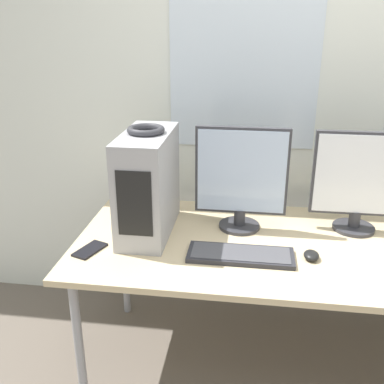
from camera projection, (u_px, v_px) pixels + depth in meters
wall_back at (354, 81)px, 2.25m from camera, size 8.00×0.07×2.70m
desk at (358, 256)px, 1.98m from camera, size 2.52×0.87×0.70m
pc_tower at (148, 184)px, 2.05m from camera, size 0.21×0.48×0.47m
headphones at (146, 130)px, 1.96m from camera, size 0.17×0.17×0.03m
monitor_main at (241, 178)px, 2.07m from camera, size 0.43×0.20×0.49m
monitor_right_near at (360, 181)px, 2.06m from camera, size 0.44×0.20×0.48m
keyboard at (241, 255)px, 1.89m from camera, size 0.45×0.17×0.02m
mouse at (311, 255)px, 1.88m from camera, size 0.06×0.08×0.03m
cell_phone at (90, 250)px, 1.95m from camera, size 0.13×0.17×0.01m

